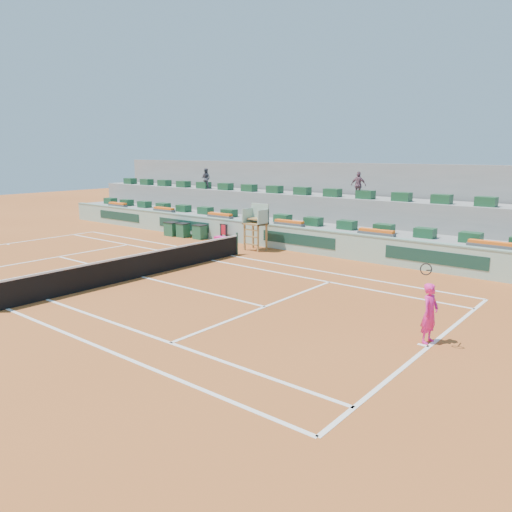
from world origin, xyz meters
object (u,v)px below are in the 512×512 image
object	(u,v)px
drink_cooler_a	(200,232)
tennis_player	(430,313)
umpire_chair	(257,221)
player_bag	(222,240)

from	to	relation	value
drink_cooler_a	tennis_player	xyz separation A→B (m)	(16.43, -7.68, 0.40)
umpire_chair	drink_cooler_a	bearing A→B (deg)	174.17
player_bag	drink_cooler_a	world-z (taller)	drink_cooler_a
umpire_chair	drink_cooler_a	distance (m)	4.84
player_bag	tennis_player	world-z (taller)	tennis_player
umpire_chair	drink_cooler_a	world-z (taller)	umpire_chair
player_bag	tennis_player	size ratio (longest dim) A/B	0.40
tennis_player	drink_cooler_a	bearing A→B (deg)	154.94
umpire_chair	tennis_player	bearing A→B (deg)	-31.53
player_bag	drink_cooler_a	distance (m)	2.20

